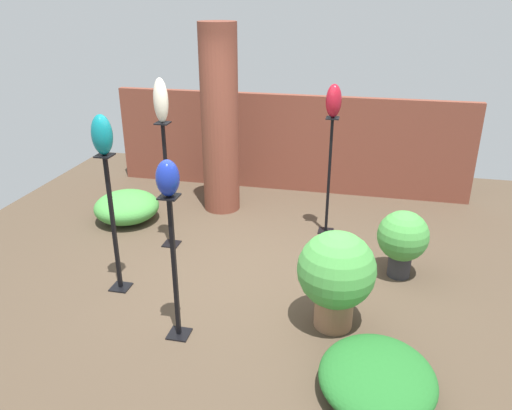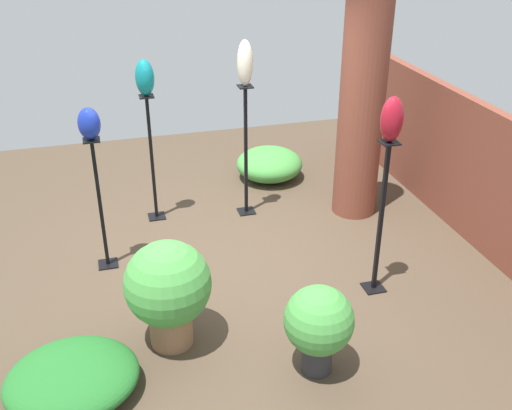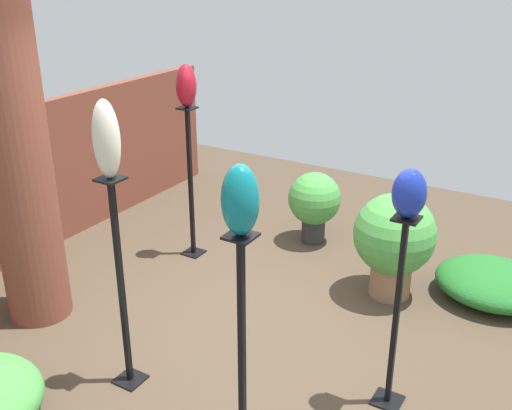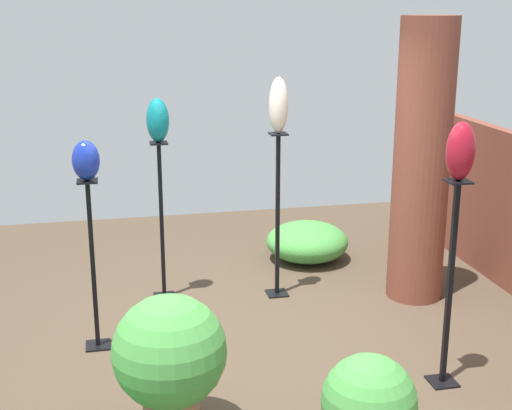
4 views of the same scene
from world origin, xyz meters
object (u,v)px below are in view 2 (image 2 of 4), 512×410
Objects in this scene: pedestal_ivory at (246,157)px; art_vase_ivory at (245,63)px; pedestal_ruby at (380,225)px; potted_plant_mid_left at (168,288)px; art_vase_cobalt at (89,124)px; pedestal_teal at (152,164)px; potted_plant_near_pillar at (319,323)px; pedestal_cobalt at (101,210)px; brick_pillar at (362,108)px; art_vase_ruby at (392,119)px; art_vase_teal at (145,78)px.

art_vase_ivory is at bearing 153.43° from pedestal_ivory.
pedestal_ruby reaches higher than potted_plant_mid_left.
pedestal_teal is at bearing 145.47° from art_vase_cobalt.
potted_plant_near_pillar is at bearing -2.86° from art_vase_ivory.
pedestal_cobalt is at bearing -90.00° from art_vase_cobalt.
pedestal_teal is 3.11m from potted_plant_near_pillar.
brick_pillar is at bearing 78.94° from pedestal_teal.
potted_plant_near_pillar is (2.05, 1.56, -1.10)m from art_vase_cobalt.
pedestal_teal is 3.72× the size of art_vase_ruby.
pedestal_ivory is at bearing 81.45° from art_vase_teal.
art_vase_cobalt is at bearing -66.28° from art_vase_ivory.
art_vase_ruby is (2.05, 1.88, 0.05)m from art_vase_teal.
art_vase_ruby is at bearing 65.58° from art_vase_cobalt.
pedestal_ivory is 2.05m from pedestal_ruby.
art_vase_ivory is at bearing -103.13° from brick_pillar.
art_vase_cobalt reaches higher than potted_plant_mid_left.
potted_plant_mid_left is at bearing 18.71° from pedestal_cobalt.
pedestal_teal is 1.07× the size of pedestal_cobalt.
art_vase_cobalt is at bearing -114.42° from pedestal_ruby.
pedestal_ruby reaches higher than pedestal_teal.
pedestal_ruby is 1.59× the size of potted_plant_mid_left.
pedestal_ivory is 2.81m from potted_plant_near_pillar.
pedestal_teal is 1.01m from art_vase_teal.
pedestal_teal is 0.97× the size of pedestal_ruby.
pedestal_teal is 4.84× the size of art_vase_cobalt.
pedestal_ivory reaches higher than pedestal_teal.
brick_pillar is at bearing 150.27° from potted_plant_near_pillar.
potted_plant_near_pillar is (2.96, 0.94, -1.24)m from art_vase_teal.
potted_plant_near_pillar is at bearing 17.57° from pedestal_teal.
potted_plant_mid_left is 1.25× the size of potted_plant_near_pillar.
potted_plant_near_pillar is at bearing -46.16° from art_vase_ruby.
pedestal_ruby is 3.91× the size of art_vase_teal.
brick_pillar is 2.44m from art_vase_teal.
art_vase_ruby reaches higher than pedestal_teal.
art_vase_teal is 0.51× the size of potted_plant_near_pillar.
pedestal_teal is at bearing -98.55° from art_vase_ivory.
potted_plant_mid_left is at bearing -3.81° from pedestal_teal.
pedestal_ivory is 1.86m from pedestal_cobalt.
brick_pillar reaches higher than pedestal_teal.
pedestal_ruby is (1.89, 0.81, -0.01)m from pedestal_ivory.
potted_plant_mid_left is 1.27m from potted_plant_near_pillar.
pedestal_teal is 2.98× the size of art_vase_ivory.
pedestal_cobalt is 3.47× the size of art_vase_ruby.
pedestal_cobalt is at bearing -34.53° from art_vase_teal.
pedestal_teal is at bearing -137.41° from art_vase_ruby.
art_vase_teal is 0.41× the size of potted_plant_mid_left.
art_vase_ruby is at bearing 23.15° from art_vase_ivory.
art_vase_ruby reaches higher than pedestal_ruby.
pedestal_ruby is 3.83× the size of art_vase_ruby.
pedestal_ruby is at bearing 42.59° from pedestal_teal.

